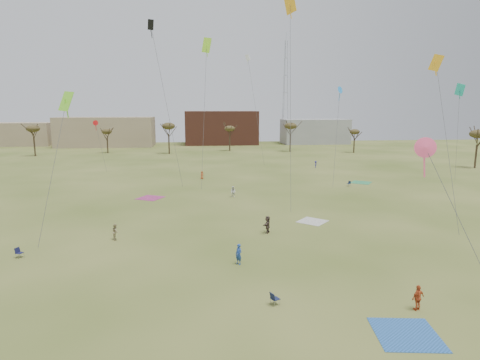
{
  "coord_description": "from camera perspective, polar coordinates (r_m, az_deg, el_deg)",
  "views": [
    {
      "loc": [
        -4.42,
        -27.45,
        12.55
      ],
      "look_at": [
        0.0,
        12.0,
        5.5
      ],
      "focal_mm": 29.74,
      "sensor_mm": 36.0,
      "label": 1
    }
  ],
  "objects": [
    {
      "name": "camp_chair_center",
      "position": [
        27.13,
        5.03,
        -16.91
      ],
      "size": [
        0.71,
        0.69,
        0.87
      ],
      "rotation": [
        0.0,
        0.0,
        2.02
      ],
      "color": "#161E3D",
      "rests_on": "ground"
    },
    {
      "name": "flyer_far_b",
      "position": [
        73.06,
        -5.47,
        0.71
      ],
      "size": [
        0.83,
        0.82,
        1.45
      ],
      "primitive_type": "imported",
      "rotation": [
        0.0,
        0.0,
        0.75
      ],
      "color": "#B64C1F",
      "rests_on": "ground"
    },
    {
      "name": "building_grey",
      "position": [
        152.3,
        10.66,
        6.87
      ],
      "size": [
        24.0,
        12.0,
        9.0
      ],
      "primitive_type": "cube",
      "color": "gray",
      "rests_on": "ground"
    },
    {
      "name": "blanket_olive",
      "position": [
        72.41,
        16.98,
        -0.35
      ],
      "size": [
        4.45,
        4.45,
        0.03
      ],
      "primitive_type": "cube",
      "rotation": [
        0.0,
        0.0,
        0.94
      ],
      "color": "#328A54",
      "rests_on": "ground"
    },
    {
      "name": "blanket_blue",
      "position": [
        25.9,
        22.76,
        -19.75
      ],
      "size": [
        3.97,
        3.97,
        0.03
      ],
      "primitive_type": "cube",
      "rotation": [
        0.0,
        0.0,
        1.42
      ],
      "color": "#275DAB",
      "rests_on": "ground"
    },
    {
      "name": "spectator_fore_b",
      "position": [
        40.95,
        -17.42,
        -7.11
      ],
      "size": [
        0.72,
        0.86,
        1.56
      ],
      "primitive_type": "imported",
      "rotation": [
        0.0,
        0.0,
        1.76
      ],
      "color": "#998B61",
      "rests_on": "ground"
    },
    {
      "name": "building_tan_west",
      "position": [
        161.49,
        -28.57,
        5.82
      ],
      "size": [
        20.0,
        12.0,
        8.0
      ],
      "primitive_type": "cube",
      "color": "#937F60",
      "rests_on": "ground"
    },
    {
      "name": "blanket_plum",
      "position": [
        58.66,
        -12.75,
        -2.53
      ],
      "size": [
        4.39,
        4.39,
        0.03
      ],
      "primitive_type": "cube",
      "rotation": [
        0.0,
        0.0,
        1.06
      ],
      "color": "#9C3069",
      "rests_on": "ground"
    },
    {
      "name": "tree_line",
      "position": [
        106.73,
        -5.58,
        7.09
      ],
      "size": [
        117.44,
        49.32,
        8.91
      ],
      "color": "#3A2B1E",
      "rests_on": "ground"
    },
    {
      "name": "camp_chair_right",
      "position": [
        68.35,
        15.32,
        -0.65
      ],
      "size": [
        0.71,
        0.7,
        0.87
      ],
      "rotation": [
        0.0,
        0.0,
        5.19
      ],
      "color": "#142139",
      "rests_on": "ground"
    },
    {
      "name": "building_brick",
      "position": [
        147.9,
        -2.75,
        7.52
      ],
      "size": [
        26.0,
        16.0,
        12.0
      ],
      "primitive_type": "cube",
      "color": "brown",
      "rests_on": "ground"
    },
    {
      "name": "ground",
      "position": [
        30.51,
        2.59,
        -14.23
      ],
      "size": [
        260.0,
        260.0,
        0.0
      ],
      "primitive_type": "plane",
      "color": "#3C4F18",
      "rests_on": "ground"
    },
    {
      "name": "blanket_cream",
      "position": [
        46.16,
        10.35,
        -5.87
      ],
      "size": [
        4.02,
        4.02,
        0.03
      ],
      "primitive_type": "cube",
      "rotation": [
        0.0,
        0.0,
        2.4
      ],
      "color": "beige",
      "rests_on": "ground"
    },
    {
      "name": "radio_tower",
      "position": [
        156.43,
        6.48,
        12.45
      ],
      "size": [
        1.51,
        1.72,
        41.0
      ],
      "color": "#9EA3A8",
      "rests_on": "ground"
    },
    {
      "name": "spectator_mid_e",
      "position": [
        57.53,
        -0.98,
        -1.71
      ],
      "size": [
        0.99,
        0.94,
        1.62
      ],
      "primitive_type": "imported",
      "rotation": [
        0.0,
        0.0,
        5.73
      ],
      "color": "silver",
      "rests_on": "ground"
    },
    {
      "name": "building_tan",
      "position": [
        145.9,
        -18.61,
        6.58
      ],
      "size": [
        32.0,
        14.0,
        10.0
      ],
      "primitive_type": "cube",
      "color": "#937F60",
      "rests_on": "ground"
    },
    {
      "name": "spectator_fore_a",
      "position": [
        28.49,
        24.17,
        -15.14
      ],
      "size": [
        1.06,
        0.72,
        1.67
      ],
      "primitive_type": "imported",
      "rotation": [
        0.0,
        0.0,
        3.5
      ],
      "color": "#C34A21",
      "rests_on": "ground"
    },
    {
      "name": "spectator_fore_c",
      "position": [
        41.21,
        3.97,
        -6.38
      ],
      "size": [
        1.22,
        1.73,
        1.8
      ],
      "primitive_type": "imported",
      "rotation": [
        0.0,
        0.0,
        4.25
      ],
      "color": "#4D3D37",
      "rests_on": "ground"
    },
    {
      "name": "flyer_far_c",
      "position": [
        88.24,
        10.78,
        2.21
      ],
      "size": [
        0.96,
        1.12,
        1.5
      ],
      "primitive_type": "imported",
      "rotation": [
        0.0,
        0.0,
        4.21
      ],
      "color": "navy",
      "rests_on": "ground"
    },
    {
      "name": "kites_aloft",
      "position": [
        60.59,
        -3.32,
        16.03
      ],
      "size": [
        71.07,
        65.21,
        25.08
      ],
      "color": "red",
      "rests_on": "ground"
    },
    {
      "name": "flyer_near_right",
      "position": [
        33.11,
        -0.19,
        -10.6
      ],
      "size": [
        0.72,
        0.75,
        1.73
      ],
      "primitive_type": "imported",
      "rotation": [
        0.0,
        0.0,
        5.39
      ],
      "color": "#214399",
      "rests_on": "ground"
    },
    {
      "name": "camp_chair_left",
      "position": [
        39.56,
        -29.07,
        -9.35
      ],
      "size": [
        0.71,
        0.69,
        0.87
      ],
      "rotation": [
        0.0,
        0.0,
        1.12
      ],
      "color": "#15173C",
      "rests_on": "ground"
    }
  ]
}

